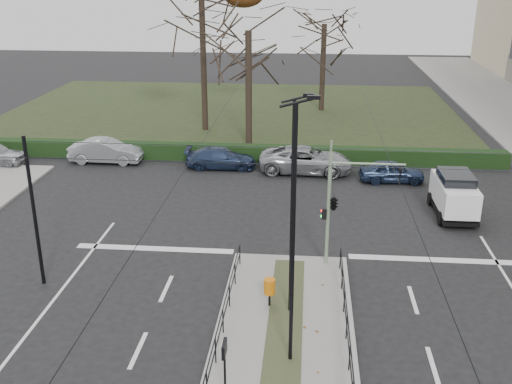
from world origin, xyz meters
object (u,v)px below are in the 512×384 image
at_px(parked_car_fourth, 306,160).
at_px(bare_tree_center, 324,30).
at_px(traffic_light, 336,201).
at_px(streetlamp_median_near, 294,236).
at_px(streetlamp_median_far, 293,207).
at_px(bare_tree_near, 248,39).
at_px(parked_car_second, 106,151).
at_px(white_van, 454,193).
at_px(parked_car_fifth, 392,171).
at_px(parked_car_third, 221,158).
at_px(litter_bin, 270,287).
at_px(info_panel, 224,356).

bearing_deg(parked_car_fourth, bare_tree_center, -1.36).
bearing_deg(traffic_light, streetlamp_median_near, -102.68).
relative_size(streetlamp_median_far, bare_tree_near, 0.76).
xyz_separation_m(streetlamp_median_near, bare_tree_near, (-3.72, 23.92, 2.87)).
height_order(parked_car_second, white_van, white_van).
bearing_deg(parked_car_fourth, traffic_light, -171.64).
relative_size(parked_car_fourth, parked_car_fifth, 1.51).
distance_m(parked_car_second, parked_car_fifth, 17.74).
relative_size(parked_car_second, parked_car_third, 1.06).
height_order(traffic_light, streetlamp_median_far, streetlamp_median_far).
xyz_separation_m(parked_car_fourth, parked_car_fifth, (4.94, -1.32, -0.15)).
xyz_separation_m(litter_bin, streetlamp_median_far, (0.77, -0.26, 3.22)).
bearing_deg(parked_car_third, traffic_light, -154.27).
height_order(litter_bin, bare_tree_center, bare_tree_center).
bearing_deg(parked_car_third, bare_tree_center, -23.14).
distance_m(streetlamp_median_near, streetlamp_median_far, 2.87).
height_order(streetlamp_median_far, parked_car_fourth, streetlamp_median_far).
height_order(streetlamp_median_far, parked_car_third, streetlamp_median_far).
xyz_separation_m(info_panel, parked_car_third, (-3.21, 21.35, -1.09)).
distance_m(litter_bin, bare_tree_center, 33.03).
xyz_separation_m(streetlamp_median_near, parked_car_second, (-12.40, 19.62, -3.63)).
bearing_deg(white_van, litter_bin, -131.53).
distance_m(parked_car_second, white_van, 21.19).
bearing_deg(bare_tree_near, parked_car_second, -153.63).
xyz_separation_m(parked_car_third, bare_tree_near, (1.27, 4.76, 6.63)).
bearing_deg(bare_tree_near, litter_bin, -82.24).
height_order(streetlamp_median_near, parked_car_third, streetlamp_median_near).
relative_size(litter_bin, parked_car_fifth, 0.29).
relative_size(traffic_light, bare_tree_near, 0.46).
bearing_deg(white_van, parked_car_fourth, 140.53).
height_order(bare_tree_center, bare_tree_near, bare_tree_near).
relative_size(parked_car_third, parked_car_fourth, 0.77).
height_order(streetlamp_median_near, parked_car_fifth, streetlamp_median_near).
distance_m(litter_bin, parked_car_third, 16.56).
xyz_separation_m(streetlamp_median_far, parked_car_third, (-4.87, 16.31, -3.50)).
relative_size(streetlamp_median_far, white_van, 1.94).
bearing_deg(bare_tree_near, parked_car_third, -104.89).
relative_size(traffic_light, info_panel, 2.34).
distance_m(streetlamp_median_near, white_van, 15.21).
bearing_deg(info_panel, litter_bin, 80.52).
xyz_separation_m(streetlamp_median_near, parked_car_fourth, (0.27, 18.82, -3.61)).
relative_size(streetlamp_median_near, parked_car_second, 1.83).
bearing_deg(parked_car_third, parked_car_second, 84.65).
height_order(streetlamp_median_far, white_van, streetlamp_median_far).
bearing_deg(traffic_light, bare_tree_center, 90.20).
bearing_deg(info_panel, white_van, 57.77).
height_order(white_van, bare_tree_near, bare_tree_near).
relative_size(parked_car_second, parked_car_fifth, 1.24).
bearing_deg(traffic_light, parked_car_second, 137.14).
bearing_deg(bare_tree_center, streetlamp_median_near, -92.27).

